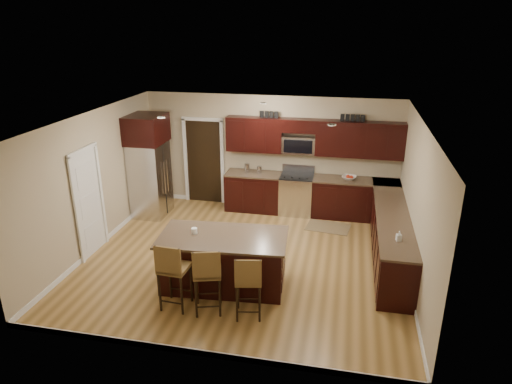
% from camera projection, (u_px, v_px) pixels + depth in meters
% --- Properties ---
extents(floor, '(6.00, 6.00, 0.00)m').
position_uv_depth(floor, '(245.00, 259.00, 8.74)').
color(floor, '#9E773E').
rests_on(floor, ground).
extents(ceiling, '(6.00, 6.00, 0.00)m').
position_uv_depth(ceiling, '(243.00, 120.00, 7.78)').
color(ceiling, silver).
rests_on(ceiling, wall_back).
extents(wall_back, '(6.00, 0.00, 6.00)m').
position_uv_depth(wall_back, '(271.00, 153.00, 10.78)').
color(wall_back, tan).
rests_on(wall_back, floor).
extents(wall_left, '(0.00, 5.50, 5.50)m').
position_uv_depth(wall_left, '(94.00, 182.00, 8.83)').
color(wall_left, tan).
rests_on(wall_left, floor).
extents(wall_right, '(0.00, 5.50, 5.50)m').
position_uv_depth(wall_right, '(417.00, 206.00, 7.69)').
color(wall_right, tan).
rests_on(wall_right, floor).
extents(base_cabinets, '(4.02, 3.96, 0.92)m').
position_uv_depth(base_cabinets, '(349.00, 216.00, 9.54)').
color(base_cabinets, black).
rests_on(base_cabinets, floor).
extents(upper_cabinets, '(4.00, 0.33, 0.80)m').
position_uv_depth(upper_cabinets, '(315.00, 136.00, 10.26)').
color(upper_cabinets, black).
rests_on(upper_cabinets, wall_back).
extents(range, '(0.76, 0.64, 1.11)m').
position_uv_depth(range, '(296.00, 194.00, 10.69)').
color(range, silver).
rests_on(range, floor).
extents(microwave, '(0.76, 0.31, 0.40)m').
position_uv_depth(microwave, '(299.00, 145.00, 10.42)').
color(microwave, silver).
rests_on(microwave, upper_cabinets).
extents(doorway, '(0.85, 0.03, 2.06)m').
position_uv_depth(doorway, '(204.00, 162.00, 11.19)').
color(doorway, black).
rests_on(doorway, floor).
extents(pantry_door, '(0.03, 0.80, 2.04)m').
position_uv_depth(pantry_door, '(88.00, 204.00, 8.67)').
color(pantry_door, white).
rests_on(pantry_door, floor).
extents(letter_decor, '(2.20, 0.03, 0.15)m').
position_uv_depth(letter_decor, '(310.00, 116.00, 10.12)').
color(letter_decor, black).
rests_on(letter_decor, upper_cabinets).
extents(island, '(2.22, 1.28, 0.92)m').
position_uv_depth(island, '(224.00, 262.00, 7.77)').
color(island, black).
rests_on(island, floor).
extents(stool_left, '(0.46, 0.46, 1.15)m').
position_uv_depth(stool_left, '(172.00, 269.00, 7.00)').
color(stool_left, brown).
rests_on(stool_left, floor).
extents(stool_mid, '(0.52, 0.52, 1.13)m').
position_uv_depth(stool_mid, '(207.00, 273.00, 6.91)').
color(stool_mid, brown).
rests_on(stool_mid, floor).
extents(stool_right, '(0.47, 0.47, 1.06)m').
position_uv_depth(stool_right, '(248.00, 280.00, 6.80)').
color(stool_right, brown).
rests_on(stool_right, floor).
extents(refrigerator, '(0.79, 0.92, 2.35)m').
position_uv_depth(refrigerator, '(149.00, 165.00, 10.37)').
color(refrigerator, silver).
rests_on(refrigerator, floor).
extents(floor_mat, '(1.01, 0.74, 0.01)m').
position_uv_depth(floor_mat, '(328.00, 227.00, 10.07)').
color(floor_mat, olive).
rests_on(floor_mat, floor).
extents(fruit_bowl, '(0.38, 0.38, 0.08)m').
position_uv_depth(fruit_bowl, '(349.00, 178.00, 10.29)').
color(fruit_bowl, silver).
rests_on(fruit_bowl, base_cabinets).
extents(soap_bottle, '(0.09, 0.09, 0.17)m').
position_uv_depth(soap_bottle, '(399.00, 236.00, 7.41)').
color(soap_bottle, '#B2B2B2').
rests_on(soap_bottle, base_cabinets).
extents(canister_tall, '(0.12, 0.12, 0.22)m').
position_uv_depth(canister_tall, '(247.00, 168.00, 10.72)').
color(canister_tall, silver).
rests_on(canister_tall, base_cabinets).
extents(canister_short, '(0.11, 0.11, 0.17)m').
position_uv_depth(canister_short, '(259.00, 170.00, 10.67)').
color(canister_short, silver).
rests_on(canister_short, base_cabinets).
extents(island_jar, '(0.10, 0.10, 0.10)m').
position_uv_depth(island_jar, '(194.00, 231.00, 7.68)').
color(island_jar, white).
rests_on(island_jar, island).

